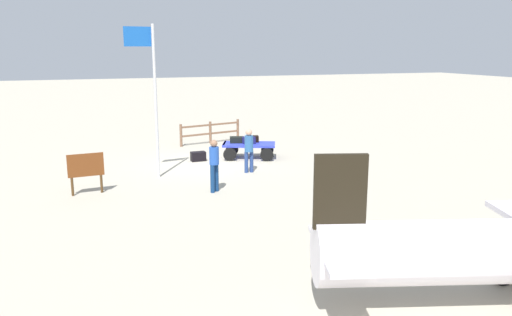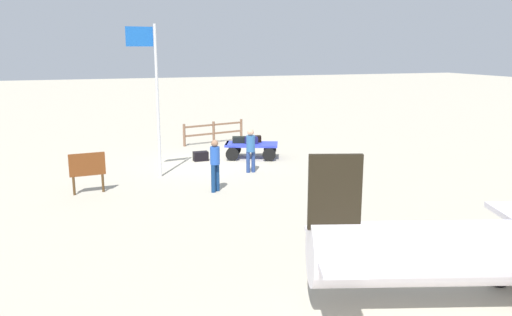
{
  "view_description": "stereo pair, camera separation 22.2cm",
  "coord_description": "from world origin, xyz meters",
  "px_view_note": "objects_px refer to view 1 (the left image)",
  "views": [
    {
      "loc": [
        4.76,
        19.32,
        4.49
      ],
      "look_at": [
        0.03,
        6.0,
        1.43
      ],
      "focal_mm": 35.77,
      "sensor_mm": 36.0,
      "label": 1
    },
    {
      "loc": [
        4.55,
        19.39,
        4.49
      ],
      "look_at": [
        0.03,
        6.0,
        1.43
      ],
      "focal_mm": 35.77,
      "sensor_mm": 36.0,
      "label": 2
    }
  ],
  "objects_px": {
    "suitcase_maroon": "(237,140)",
    "worker_lead": "(249,148)",
    "suitcase_dark": "(198,156)",
    "signboard": "(86,168)",
    "flagpole": "(151,86)",
    "suitcase_olive": "(252,139)",
    "suitcase_grey": "(249,140)",
    "worker_trailing": "(214,162)",
    "luggage_cart": "(248,147)"
  },
  "relations": [
    {
      "from": "suitcase_maroon",
      "to": "worker_lead",
      "type": "height_order",
      "value": "worker_lead"
    },
    {
      "from": "suitcase_maroon",
      "to": "suitcase_dark",
      "type": "distance_m",
      "value": 1.77
    },
    {
      "from": "suitcase_maroon",
      "to": "signboard",
      "type": "distance_m",
      "value": 7.06
    },
    {
      "from": "worker_lead",
      "to": "signboard",
      "type": "height_order",
      "value": "worker_lead"
    },
    {
      "from": "flagpole",
      "to": "signboard",
      "type": "height_order",
      "value": "flagpole"
    },
    {
      "from": "suitcase_olive",
      "to": "signboard",
      "type": "distance_m",
      "value": 7.58
    },
    {
      "from": "suitcase_maroon",
      "to": "suitcase_grey",
      "type": "height_order",
      "value": "suitcase_grey"
    },
    {
      "from": "suitcase_olive",
      "to": "worker_lead",
      "type": "height_order",
      "value": "worker_lead"
    },
    {
      "from": "suitcase_olive",
      "to": "suitcase_maroon",
      "type": "bearing_deg",
      "value": -5.94
    },
    {
      "from": "suitcase_olive",
      "to": "suitcase_dark",
      "type": "xyz_separation_m",
      "value": [
        2.31,
        0.02,
        -0.58
      ]
    },
    {
      "from": "suitcase_olive",
      "to": "suitcase_grey",
      "type": "distance_m",
      "value": 0.42
    },
    {
      "from": "suitcase_maroon",
      "to": "worker_trailing",
      "type": "height_order",
      "value": "worker_trailing"
    },
    {
      "from": "suitcase_dark",
      "to": "flagpole",
      "type": "relative_size",
      "value": 0.11
    },
    {
      "from": "signboard",
      "to": "worker_lead",
      "type": "bearing_deg",
      "value": -169.89
    },
    {
      "from": "suitcase_grey",
      "to": "worker_lead",
      "type": "xyz_separation_m",
      "value": [
        0.75,
        2.21,
        0.15
      ]
    },
    {
      "from": "luggage_cart",
      "to": "signboard",
      "type": "height_order",
      "value": "signboard"
    },
    {
      "from": "suitcase_olive",
      "to": "worker_trailing",
      "type": "xyz_separation_m",
      "value": [
        2.86,
        4.64,
        0.2
      ]
    },
    {
      "from": "suitcase_grey",
      "to": "suitcase_olive",
      "type": "bearing_deg",
      "value": -125.69
    },
    {
      "from": "luggage_cart",
      "to": "worker_trailing",
      "type": "distance_m",
      "value": 5.19
    },
    {
      "from": "luggage_cart",
      "to": "worker_lead",
      "type": "distance_m",
      "value": 2.52
    },
    {
      "from": "flagpole",
      "to": "suitcase_maroon",
      "type": "bearing_deg",
      "value": -149.77
    },
    {
      "from": "suitcase_maroon",
      "to": "flagpole",
      "type": "relative_size",
      "value": 0.12
    },
    {
      "from": "worker_lead",
      "to": "luggage_cart",
      "type": "bearing_deg",
      "value": -108.37
    },
    {
      "from": "worker_trailing",
      "to": "suitcase_olive",
      "type": "bearing_deg",
      "value": -121.66
    },
    {
      "from": "suitcase_grey",
      "to": "suitcase_dark",
      "type": "height_order",
      "value": "suitcase_grey"
    },
    {
      "from": "suitcase_dark",
      "to": "signboard",
      "type": "distance_m",
      "value": 5.67
    },
    {
      "from": "worker_lead",
      "to": "flagpole",
      "type": "distance_m",
      "value": 4.09
    },
    {
      "from": "worker_trailing",
      "to": "signboard",
      "type": "bearing_deg",
      "value": -15.69
    },
    {
      "from": "suitcase_grey",
      "to": "signboard",
      "type": "relative_size",
      "value": 0.39
    },
    {
      "from": "suitcase_maroon",
      "to": "flagpole",
      "type": "xyz_separation_m",
      "value": [
        3.73,
        2.18,
        2.45
      ]
    },
    {
      "from": "luggage_cart",
      "to": "suitcase_dark",
      "type": "height_order",
      "value": "luggage_cart"
    },
    {
      "from": "worker_lead",
      "to": "signboard",
      "type": "xyz_separation_m",
      "value": [
        5.7,
        1.02,
        -0.08
      ]
    },
    {
      "from": "luggage_cart",
      "to": "signboard",
      "type": "xyz_separation_m",
      "value": [
        6.48,
        3.36,
        0.39
      ]
    },
    {
      "from": "suitcase_olive",
      "to": "suitcase_grey",
      "type": "height_order",
      "value": "suitcase_grey"
    },
    {
      "from": "suitcase_maroon",
      "to": "signboard",
      "type": "height_order",
      "value": "signboard"
    },
    {
      "from": "suitcase_olive",
      "to": "signboard",
      "type": "bearing_deg",
      "value": 28.02
    },
    {
      "from": "luggage_cart",
      "to": "suitcase_olive",
      "type": "xyz_separation_m",
      "value": [
        -0.21,
        -0.2,
        0.3
      ]
    },
    {
      "from": "suitcase_olive",
      "to": "worker_lead",
      "type": "xyz_separation_m",
      "value": [
        0.99,
        2.55,
        0.17
      ]
    },
    {
      "from": "suitcase_grey",
      "to": "flagpole",
      "type": "xyz_separation_m",
      "value": [
        4.13,
        1.77,
        2.43
      ]
    },
    {
      "from": "suitcase_maroon",
      "to": "signboard",
      "type": "relative_size",
      "value": 0.51
    },
    {
      "from": "suitcase_dark",
      "to": "flagpole",
      "type": "xyz_separation_m",
      "value": [
        2.06,
        2.09,
        3.02
      ]
    },
    {
      "from": "suitcase_olive",
      "to": "worker_trailing",
      "type": "bearing_deg",
      "value": 58.34
    },
    {
      "from": "suitcase_dark",
      "to": "flagpole",
      "type": "distance_m",
      "value": 4.21
    },
    {
      "from": "suitcase_maroon",
      "to": "suitcase_grey",
      "type": "xyz_separation_m",
      "value": [
        -0.39,
        0.4,
        0.02
      ]
    },
    {
      "from": "luggage_cart",
      "to": "worker_lead",
      "type": "xyz_separation_m",
      "value": [
        0.78,
        2.35,
        0.47
      ]
    },
    {
      "from": "flagpole",
      "to": "luggage_cart",
      "type": "bearing_deg",
      "value": -155.27
    },
    {
      "from": "worker_lead",
      "to": "signboard",
      "type": "bearing_deg",
      "value": 10.11
    },
    {
      "from": "luggage_cart",
      "to": "suitcase_dark",
      "type": "xyz_separation_m",
      "value": [
        2.09,
        -0.18,
        -0.28
      ]
    },
    {
      "from": "suitcase_olive",
      "to": "suitcase_dark",
      "type": "distance_m",
      "value": 2.38
    },
    {
      "from": "suitcase_grey",
      "to": "worker_lead",
      "type": "height_order",
      "value": "worker_lead"
    }
  ]
}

